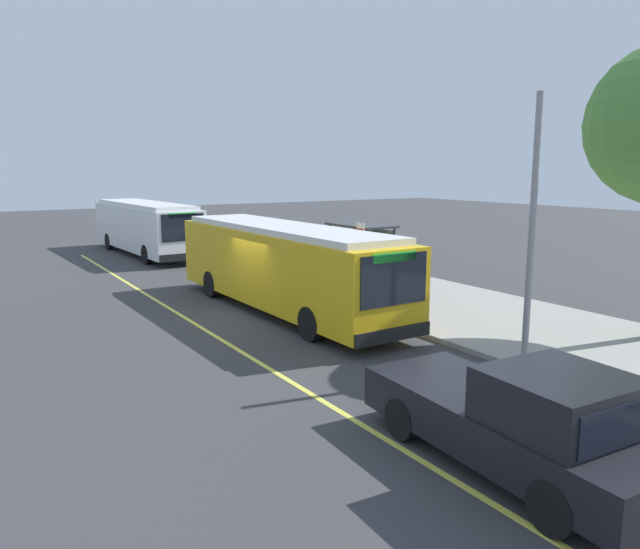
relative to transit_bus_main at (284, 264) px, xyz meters
The scene contains 11 objects.
ground_plane 1.91m from the transit_bus_main, 87.72° to the right, with size 120.00×120.00×0.00m, color #38383A.
sidewalk_curb 5.22m from the transit_bus_main, 89.54° to the left, with size 44.00×6.40×0.15m, color gray.
lane_stripe_center 3.59m from the transit_bus_main, 89.28° to the right, with size 36.00×0.14×0.01m, color #E0D64C.
transit_bus_main is the anchor object (origin of this frame).
transit_bus_second 16.26m from the transit_bus_main, behind, with size 11.35×3.04×2.95m.
pickup_truck 11.92m from the transit_bus_main, 10.34° to the right, with size 5.49×2.27×1.85m.
bus_shelter 5.09m from the transit_bus_main, 112.97° to the left, with size 2.90×1.60×2.48m.
waiting_bench 5.14m from the transit_bus_main, 108.17° to the left, with size 1.60×0.48×0.95m.
route_sign_post 2.87m from the transit_bus_main, 78.75° to the left, with size 0.44×0.08×2.80m.
pedestrian_commuter 3.43m from the transit_bus_main, 66.34° to the left, with size 0.24×0.40×1.69m.
utility_pole 8.73m from the transit_bus_main, 14.95° to the left, with size 0.16×0.16×6.40m, color gray.
Camera 1 is at (17.57, -8.57, 4.79)m, focal length 33.70 mm.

